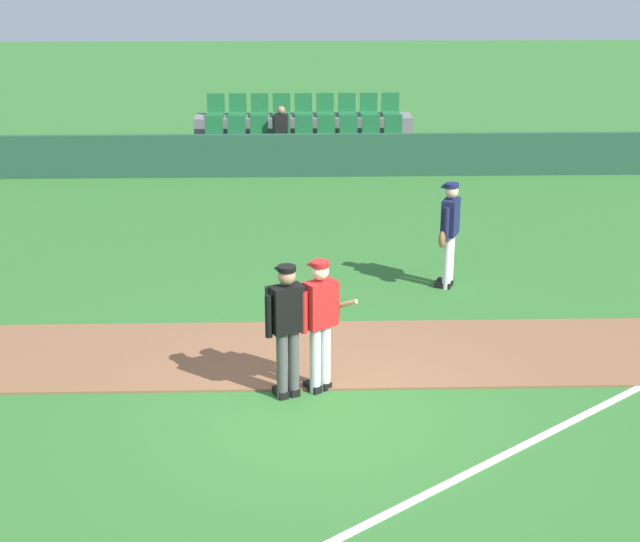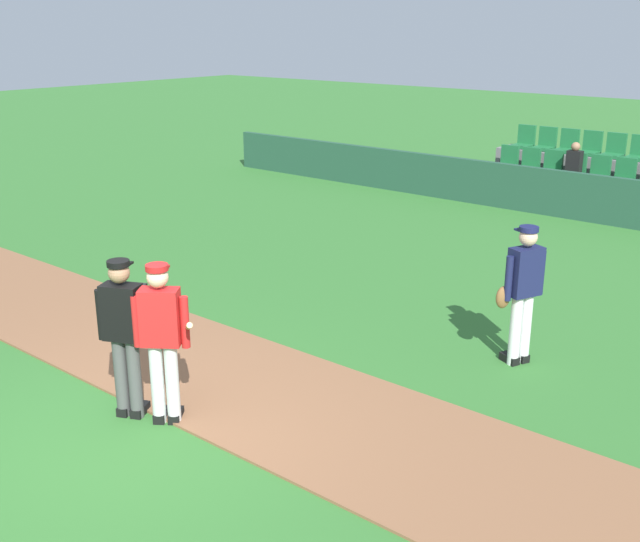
# 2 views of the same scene
# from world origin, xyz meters

# --- Properties ---
(ground_plane) EXTENTS (80.00, 80.00, 0.00)m
(ground_plane) POSITION_xyz_m (0.00, 0.00, 0.00)
(ground_plane) COLOR #33702D
(infield_dirt_path) EXTENTS (28.00, 2.25, 0.03)m
(infield_dirt_path) POSITION_xyz_m (0.00, 1.59, 0.01)
(infield_dirt_path) COLOR brown
(infield_dirt_path) RESTS_ON ground
(foul_line_chalk) EXTENTS (9.49, 7.50, 0.01)m
(foul_line_chalk) POSITION_xyz_m (3.00, -0.50, 0.01)
(foul_line_chalk) COLOR white
(foul_line_chalk) RESTS_ON ground
(dugout_fence) EXTENTS (20.00, 0.16, 1.01)m
(dugout_fence) POSITION_xyz_m (0.00, 11.78, 0.51)
(dugout_fence) COLOR #234C38
(dugout_fence) RESTS_ON ground
(stadium_bleachers) EXTENTS (5.55, 2.10, 1.65)m
(stadium_bleachers) POSITION_xyz_m (-0.00, 13.23, 0.48)
(stadium_bleachers) COLOR slate
(stadium_bleachers) RESTS_ON ground
(batter_red_jersey) EXTENTS (0.73, 0.70, 1.76)m
(batter_red_jersey) POSITION_xyz_m (0.06, 0.49, 0.97)
(batter_red_jersey) COLOR silver
(batter_red_jersey) RESTS_ON ground
(umpire_home_plate) EXTENTS (0.54, 0.43, 1.76)m
(umpire_home_plate) POSITION_xyz_m (-0.37, 0.34, 1.00)
(umpire_home_plate) COLOR #4C4C4C
(umpire_home_plate) RESTS_ON ground
(runner_navy_jersey) EXTENTS (0.43, 0.62, 1.76)m
(runner_navy_jersey) POSITION_xyz_m (2.25, 4.22, 0.96)
(runner_navy_jersey) COLOR white
(runner_navy_jersey) RESTS_ON ground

